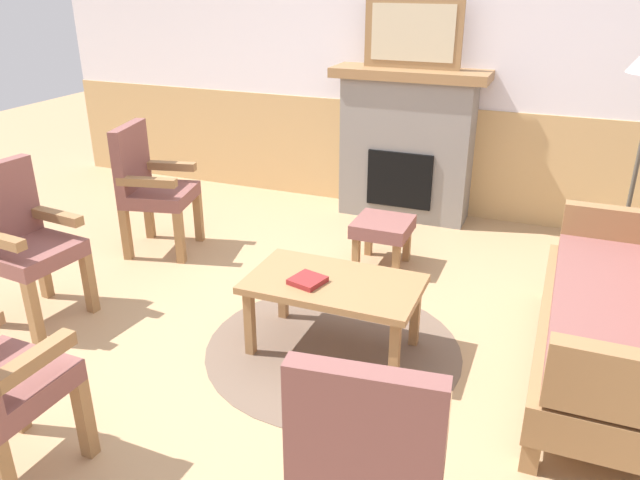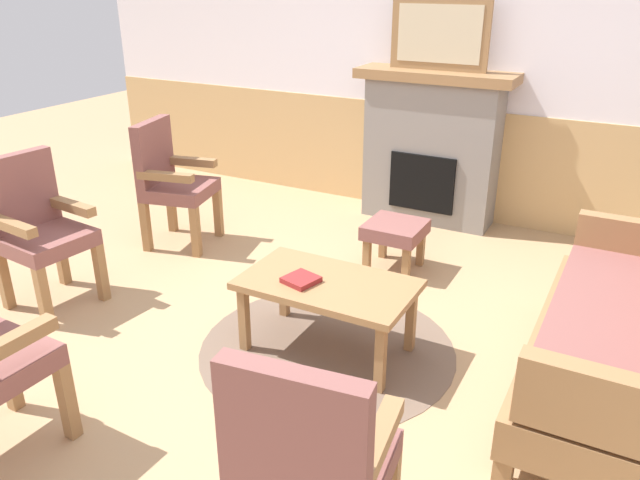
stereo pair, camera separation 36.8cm
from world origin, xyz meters
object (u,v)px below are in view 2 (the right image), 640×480
object	(u,v)px
armchair_near_fireplace	(171,178)
armchair_front_left	(310,462)
framed_picture	(440,34)
couch	(624,332)
coffee_table	(328,290)
armchair_by_window_left	(37,225)
footstool	(395,233)
fireplace	(431,146)
book_on_table	(301,280)

from	to	relation	value
armchair_near_fireplace	armchair_front_left	xyz separation A→B (m)	(2.43, -2.15, 0.00)
framed_picture	couch	xyz separation A→B (m)	(1.67, -1.99, -1.16)
armchair_near_fireplace	coffee_table	bearing A→B (deg)	-24.20
couch	armchair_front_left	size ratio (longest dim) A/B	1.84
armchair_by_window_left	armchair_front_left	bearing A→B (deg)	-21.50
footstool	fireplace	bearing A→B (deg)	96.59
couch	book_on_table	distance (m)	1.65
armchair_front_left	couch	bearing A→B (deg)	62.19
footstool	armchair_by_window_left	world-z (taller)	armchair_by_window_left
armchair_near_fireplace	footstool	bearing A→B (deg)	12.02
framed_picture	coffee_table	size ratio (longest dim) A/B	0.83
armchair_by_window_left	fireplace	bearing A→B (deg)	56.86
book_on_table	footstool	bearing A→B (deg)	87.16
book_on_table	armchair_near_fireplace	size ratio (longest dim) A/B	0.17
fireplace	coffee_table	world-z (taller)	fireplace
framed_picture	couch	bearing A→B (deg)	-49.88
couch	armchair_front_left	xyz separation A→B (m)	(-0.85, -1.62, 0.14)
fireplace	book_on_table	world-z (taller)	fireplace
fireplace	book_on_table	distance (m)	2.35
armchair_by_window_left	coffee_table	bearing A→B (deg)	10.46
fireplace	footstool	xyz separation A→B (m)	(0.13, -1.09, -0.37)
footstool	armchair_front_left	world-z (taller)	armchair_front_left
footstool	armchair_front_left	bearing A→B (deg)	-74.56
armchair_front_left	footstool	bearing A→B (deg)	105.44
fireplace	armchair_by_window_left	distance (m)	3.12
footstool	armchair_front_left	distance (m)	2.63
couch	coffee_table	xyz separation A→B (m)	(-1.49, -0.27, -0.01)
coffee_table	footstool	world-z (taller)	coffee_table
framed_picture	footstool	size ratio (longest dim) A/B	2.00
framed_picture	armchair_near_fireplace	bearing A→B (deg)	-137.85
framed_picture	armchair_by_window_left	size ratio (longest dim) A/B	0.82
fireplace	couch	distance (m)	2.61
couch	coffee_table	world-z (taller)	couch
fireplace	armchair_near_fireplace	bearing A→B (deg)	-137.85
fireplace	book_on_table	xyz separation A→B (m)	(0.06, -2.34, -0.20)
book_on_table	coffee_table	bearing A→B (deg)	31.80
armchair_near_fireplace	armchair_front_left	size ratio (longest dim) A/B	1.00
footstool	armchair_near_fireplace	xyz separation A→B (m)	(-1.73, -0.37, 0.25)
book_on_table	armchair_front_left	world-z (taller)	armchair_front_left
fireplace	armchair_front_left	bearing A→B (deg)	-77.17
fireplace	framed_picture	bearing A→B (deg)	90.00
coffee_table	armchair_near_fireplace	world-z (taller)	armchair_near_fireplace
book_on_table	armchair_front_left	distance (m)	1.48
couch	armchair_near_fireplace	bearing A→B (deg)	170.77
fireplace	footstool	world-z (taller)	fireplace
couch	armchair_near_fireplace	xyz separation A→B (m)	(-3.28, 0.53, 0.14)
framed_picture	armchair_front_left	bearing A→B (deg)	-77.17
book_on_table	armchair_by_window_left	distance (m)	1.79
fireplace	footstool	size ratio (longest dim) A/B	3.25
couch	armchair_near_fireplace	size ratio (longest dim) A/B	1.84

